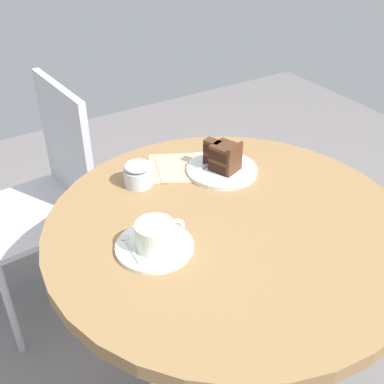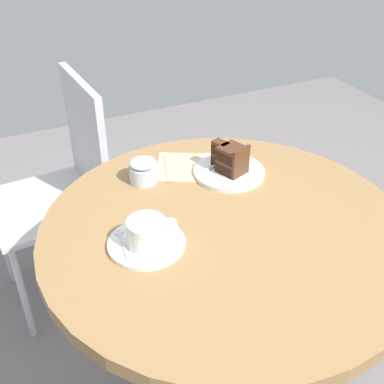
# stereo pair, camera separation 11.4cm
# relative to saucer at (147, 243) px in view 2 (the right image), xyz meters

# --- Properties ---
(cafe_table) EXTENTS (0.86, 0.86, 0.73)m
(cafe_table) POSITION_rel_saucer_xyz_m (0.19, -0.01, -0.12)
(cafe_table) COLOR olive
(cafe_table) RESTS_ON ground
(saucer) EXTENTS (0.17, 0.17, 0.01)m
(saucer) POSITION_rel_saucer_xyz_m (0.00, 0.00, 0.00)
(saucer) COLOR silver
(saucer) RESTS_ON cafe_table
(coffee_cup) EXTENTS (0.11, 0.08, 0.06)m
(coffee_cup) POSITION_rel_saucer_xyz_m (0.00, -0.01, 0.04)
(coffee_cup) COLOR silver
(coffee_cup) RESTS_ON saucer
(teaspoon) EXTENTS (0.02, 0.10, 0.00)m
(teaspoon) POSITION_rel_saucer_xyz_m (-0.05, 0.03, 0.01)
(teaspoon) COLOR silver
(teaspoon) RESTS_ON saucer
(cake_plate) EXTENTS (0.19, 0.19, 0.01)m
(cake_plate) POSITION_rel_saucer_xyz_m (0.30, 0.18, 0.00)
(cake_plate) COLOR silver
(cake_plate) RESTS_ON cafe_table
(cake_slice) EXTENTS (0.08, 0.11, 0.08)m
(cake_slice) POSITION_rel_saucer_xyz_m (0.30, 0.18, 0.04)
(cake_slice) COLOR black
(cake_slice) RESTS_ON cake_plate
(fork) EXTENTS (0.14, 0.06, 0.00)m
(fork) POSITION_rel_saucer_xyz_m (0.32, 0.23, 0.01)
(fork) COLOR silver
(fork) RESTS_ON cake_plate
(napkin) EXTENTS (0.21, 0.21, 0.00)m
(napkin) POSITION_rel_saucer_xyz_m (0.22, 0.26, -0.00)
(napkin) COLOR tan
(napkin) RESTS_ON cafe_table
(cafe_chair) EXTENTS (0.41, 0.41, 0.86)m
(cafe_chair) POSITION_rel_saucer_xyz_m (-0.05, 0.71, -0.23)
(cafe_chair) COLOR #BCBCC1
(cafe_chair) RESTS_ON ground
(sugar_pot) EXTENTS (0.07, 0.07, 0.07)m
(sugar_pot) POSITION_rel_saucer_xyz_m (0.08, 0.25, 0.03)
(sugar_pot) COLOR silver
(sugar_pot) RESTS_ON cafe_table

